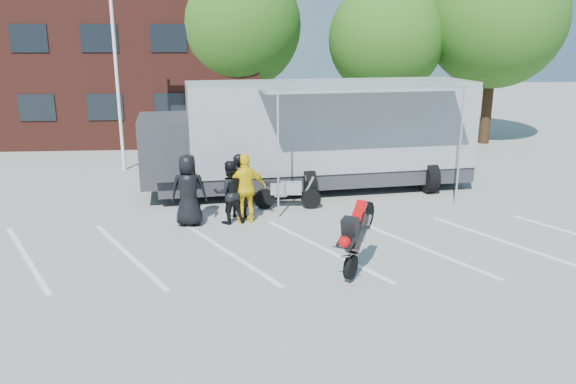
{
  "coord_description": "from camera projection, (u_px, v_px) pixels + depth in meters",
  "views": [
    {
      "loc": [
        -1.65,
        -11.99,
        5.13
      ],
      "look_at": [
        -0.63,
        1.65,
        1.3
      ],
      "focal_mm": 35.0,
      "sensor_mm": 36.0,
      "label": 1
    }
  ],
  "objects": [
    {
      "name": "tree_mid",
      "position": [
        386.0,
        39.0,
        26.44
      ],
      "size": [
        5.44,
        5.44,
        7.68
      ],
      "color": "#382314",
      "rests_on": "ground"
    },
    {
      "name": "spectator_leather_c",
      "position": [
        229.0,
        192.0,
        15.68
      ],
      "size": [
        1.02,
        0.88,
        1.8
      ],
      "primitive_type": "imported",
      "rotation": [
        0.0,
        0.0,
        3.4
      ],
      "color": "black",
      "rests_on": "ground"
    },
    {
      "name": "ground",
      "position": [
        320.0,
        264.0,
        13.01
      ],
      "size": [
        100.0,
        100.0,
        0.0
      ],
      "primitive_type": "plane",
      "color": "gray",
      "rests_on": "ground"
    },
    {
      "name": "tree_right",
      "position": [
        495.0,
        18.0,
        26.07
      ],
      "size": [
        6.46,
        6.46,
        9.12
      ],
      "color": "#382314",
      "rests_on": "ground"
    },
    {
      "name": "transporter_truck",
      "position": [
        315.0,
        190.0,
        19.32
      ],
      "size": [
        12.13,
        6.97,
        3.67
      ],
      "primitive_type": null,
      "rotation": [
        0.0,
        0.0,
        0.13
      ],
      "color": "gray",
      "rests_on": "ground"
    },
    {
      "name": "tree_left",
      "position": [
        237.0,
        26.0,
        26.73
      ],
      "size": [
        6.12,
        6.12,
        8.64
      ],
      "color": "#382314",
      "rests_on": "ground"
    },
    {
      "name": "flagpole",
      "position": [
        121.0,
        37.0,
        20.8
      ],
      "size": [
        1.61,
        0.12,
        8.0
      ],
      "color": "white",
      "rests_on": "ground"
    },
    {
      "name": "spectator_leather_a",
      "position": [
        189.0,
        190.0,
        15.46
      ],
      "size": [
        0.99,
        0.65,
        2.02
      ],
      "primitive_type": "imported",
      "rotation": [
        0.0,
        0.0,
        3.13
      ],
      "color": "black",
      "rests_on": "ground"
    },
    {
      "name": "stunt_bike_rider",
      "position": [
        361.0,
        271.0,
        12.63
      ],
      "size": [
        1.44,
        1.69,
        1.81
      ],
      "primitive_type": null,
      "rotation": [
        0.0,
        0.0,
        -0.57
      ],
      "color": "black",
      "rests_on": "ground"
    },
    {
      "name": "parking_bay_lines",
      "position": [
        315.0,
        248.0,
        13.97
      ],
      "size": [
        18.09,
        13.33,
        0.01
      ],
      "primitive_type": "cube",
      "rotation": [
        0.0,
        0.0,
        0.52
      ],
      "color": "white",
      "rests_on": "ground"
    },
    {
      "name": "parked_motorcycle",
      "position": [
        288.0,
        208.0,
        17.22
      ],
      "size": [
        2.12,
        0.82,
        1.09
      ],
      "primitive_type": null,
      "rotation": [
        0.0,
        0.0,
        1.51
      ],
      "color": "#B5B5BA",
      "rests_on": "ground"
    },
    {
      "name": "spectator_leather_b",
      "position": [
        239.0,
        186.0,
        16.15
      ],
      "size": [
        0.78,
        0.61,
        1.9
      ],
      "primitive_type": "imported",
      "rotation": [
        0.0,
        0.0,
        2.9
      ],
      "color": "black",
      "rests_on": "ground"
    },
    {
      "name": "office_building",
      "position": [
        82.0,
        68.0,
        28.64
      ],
      "size": [
        18.0,
        8.0,
        7.0
      ],
      "primitive_type": "cube",
      "color": "#4C2018",
      "rests_on": "ground"
    },
    {
      "name": "spectator_hivis",
      "position": [
        246.0,
        189.0,
        15.72
      ],
      "size": [
        1.23,
        0.73,
        1.97
      ],
      "primitive_type": "imported",
      "rotation": [
        0.0,
        0.0,
        3.37
      ],
      "color": "yellow",
      "rests_on": "ground"
    }
  ]
}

